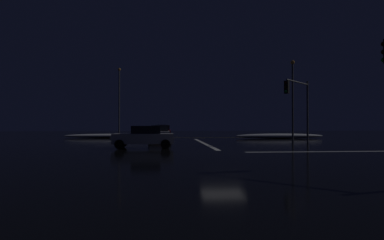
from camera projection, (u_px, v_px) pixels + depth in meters
The scene contains 16 objects.
ground at pixel (222, 153), 19.43m from camera, with size 120.00×120.00×0.10m, color black.
stop_line_north at pixel (204, 143), 28.61m from camera, with size 0.35×15.85×0.01m.
centre_line_ns at pixel (193, 138), 40.16m from camera, with size 22.00×0.15×0.01m.
crosswalk_bar_east at pixel (371, 151), 20.21m from camera, with size 15.85×0.40×0.01m.
snow_bank_left_curb at pixel (111, 136), 39.67m from camera, with size 11.12×1.50×0.50m.
snow_bank_right_curb at pixel (280, 136), 38.25m from camera, with size 10.51×1.50×0.57m.
sedan_white at pixel (160, 133), 30.98m from camera, with size 2.02×4.33×1.57m.
sedan_red at pixel (162, 132), 36.34m from camera, with size 2.02×4.33×1.57m.
sedan_orange at pixel (162, 131), 42.57m from camera, with size 2.02×4.33×1.57m.
sedan_gray at pixel (162, 130), 49.12m from camera, with size 2.02×4.33×1.57m.
sedan_green at pixel (163, 129), 55.18m from camera, with size 2.02×4.33×1.57m.
sedan_blue at pixel (161, 129), 60.85m from camera, with size 2.02×4.33×1.57m.
sedan_silver_crossing at pixel (144, 137), 22.98m from camera, with size 4.33×2.02×1.57m.
traffic_signal_ne at pixel (299, 99), 28.30m from camera, with size 3.50×3.50×5.61m.
streetlamp_right_near at pixel (293, 94), 35.11m from camera, with size 0.44×0.44×8.57m.
streetlamp_left_far at pixel (119, 97), 49.34m from camera, with size 0.44×0.44×10.18m.
Camera 1 is at (-3.44, -19.24, 1.70)m, focal length 30.54 mm.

